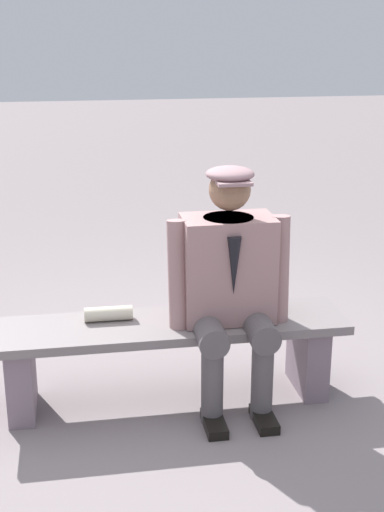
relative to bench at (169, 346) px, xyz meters
name	(u,v)px	position (x,y,z in m)	size (l,w,h in m)	color
ground_plane	(169,399)	(0.00, 0.00, -0.31)	(30.00, 30.00, 0.00)	gray
bench	(169,346)	(0.00, 0.00, 0.00)	(1.84, 0.43, 0.44)	slate
seated_man	(230,279)	(-0.31, 0.05, 0.37)	(0.63, 0.58, 1.24)	gray
rolled_magazine	(108,314)	(0.30, -0.07, 0.17)	(0.07, 0.07, 0.25)	beige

